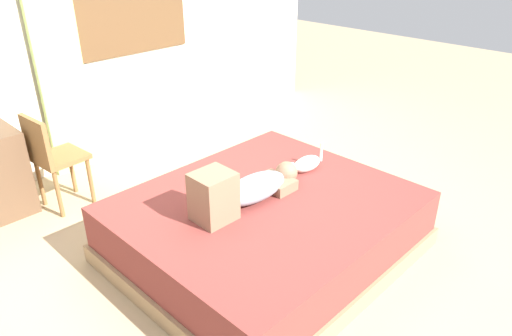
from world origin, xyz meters
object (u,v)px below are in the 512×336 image
object	(u,v)px
cat	(305,164)
chair_by_desk	(51,155)
person_lying	(245,189)
bed	(266,227)

from	to	relation	value
cat	chair_by_desk	xyz separation A→B (m)	(-1.32, 1.66, -0.02)
person_lying	cat	size ratio (longest dim) A/B	2.64
person_lying	bed	bearing A→B (deg)	-29.59
bed	chair_by_desk	size ratio (longest dim) A/B	2.36
bed	person_lying	distance (m)	0.38
person_lying	cat	distance (m)	0.68
person_lying	cat	bearing A→B (deg)	0.20
person_lying	cat	xyz separation A→B (m)	(0.68, 0.00, -0.05)
chair_by_desk	bed	bearing A→B (deg)	-65.85
bed	person_lying	xyz separation A→B (m)	(-0.14, 0.08, 0.35)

